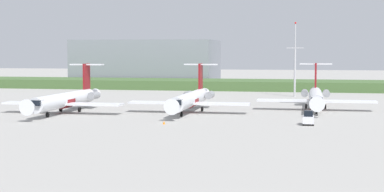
% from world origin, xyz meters
% --- Properties ---
extents(ground_plane, '(500.00, 500.00, 0.00)m').
position_xyz_m(ground_plane, '(0.00, 30.00, 0.00)').
color(ground_plane, '#9E9B96').
extents(grass_berm, '(320.00, 20.00, 2.79)m').
position_xyz_m(grass_berm, '(0.00, 79.87, 1.39)').
color(grass_berm, '#426033').
rests_on(grass_berm, ground).
extents(regional_jet_nearest, '(22.81, 31.00, 9.00)m').
position_xyz_m(regional_jet_nearest, '(-22.75, 4.86, 2.54)').
color(regional_jet_nearest, silver).
rests_on(regional_jet_nearest, ground).
extents(regional_jet_second, '(22.81, 31.00, 9.00)m').
position_xyz_m(regional_jet_second, '(-0.10, 10.51, 2.54)').
color(regional_jet_second, silver).
rests_on(regional_jet_second, ground).
extents(regional_jet_third, '(22.81, 31.00, 9.00)m').
position_xyz_m(regional_jet_third, '(23.21, 20.10, 2.54)').
color(regional_jet_third, silver).
rests_on(regional_jet_third, ground).
extents(antenna_mast, '(4.40, 0.50, 18.95)m').
position_xyz_m(antenna_mast, '(18.31, 53.45, 7.93)').
color(antenna_mast, '#B2B2B7').
rests_on(antenna_mast, ground).
extents(distant_hangar, '(49.02, 27.36, 15.53)m').
position_xyz_m(distant_hangar, '(-34.84, 104.34, 7.77)').
color(distant_hangar, gray).
rests_on(distant_hangar, ground).
extents(baggage_tug, '(1.72, 3.20, 2.30)m').
position_xyz_m(baggage_tug, '(21.76, -5.07, 1.00)').
color(baggage_tug, silver).
rests_on(baggage_tug, ground).
extents(safety_cone_front_marker, '(0.44, 0.44, 0.55)m').
position_xyz_m(safety_cone_front_marker, '(-0.51, -8.58, 0.28)').
color(safety_cone_front_marker, orange).
rests_on(safety_cone_front_marker, ground).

